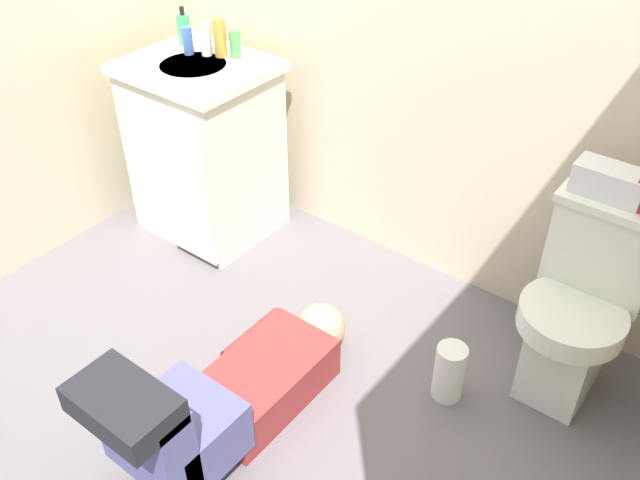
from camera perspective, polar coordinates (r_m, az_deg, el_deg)
ground_plane at (r=2.63m, az=-5.03°, el=-11.66°), size 3.09×2.93×0.04m
toilet at (r=2.50m, az=20.93°, el=-5.09°), size 0.36×0.46×0.75m
vanity_cabinet at (r=3.17m, az=-9.50°, el=7.55°), size 0.60×0.53×0.82m
faucet at (r=3.08m, az=-8.41°, el=16.02°), size 0.02×0.02×0.10m
person_plumber at (r=2.34m, az=-7.88°, el=-12.63°), size 0.39×1.06×0.52m
tissue_box at (r=2.34m, az=22.94°, el=4.50°), size 0.22×0.11×0.10m
soap_dispenser at (r=3.19m, az=-11.24°, el=16.82°), size 0.06×0.06×0.17m
bottle_blue at (r=3.08m, az=-10.95°, el=15.97°), size 0.04×0.04×0.12m
bottle_white at (r=3.05m, az=-9.48°, el=16.13°), size 0.05×0.05×0.14m
bottle_amber at (r=3.03m, az=-8.33°, el=16.30°), size 0.05×0.05×0.16m
bottle_green at (r=3.01m, az=-7.07°, el=15.84°), size 0.05×0.05×0.12m
paper_towel_roll at (r=2.51m, az=10.70°, el=-10.73°), size 0.11×0.11×0.23m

